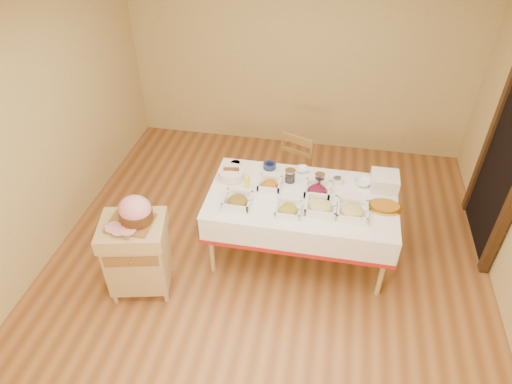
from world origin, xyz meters
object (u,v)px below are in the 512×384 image
mustard_bottle (247,181)px  preserve_jar_left (290,176)px  ham_on_board (135,212)px  butcher_cart (137,252)px  plate_stack (384,181)px  dining_chair (289,176)px  dining_table (301,209)px  preserve_jar_right (320,180)px  brass_platter (385,207)px  bread_basket (231,174)px

mustard_bottle → preserve_jar_left: bearing=22.8°
ham_on_board → mustard_bottle: 1.14m
butcher_cart → plate_stack: 2.47m
ham_on_board → preserve_jar_left: 1.56m
dining_chair → dining_table: bearing=-73.8°
dining_table → plate_stack: 0.86m
dining_table → plate_stack: size_ratio=6.82×
dining_chair → ham_on_board: (-1.19, -1.41, 0.46)m
preserve_jar_right → dining_table: bearing=-123.6°
preserve_jar_left → brass_platter: preserve_jar_left is taller
ham_on_board → brass_platter: ham_on_board is taller
plate_stack → mustard_bottle: bearing=-169.5°
brass_platter → butcher_cart: bearing=-162.2°
dining_table → brass_platter: 0.80m
ham_on_board → plate_stack: 2.39m
dining_table → butcher_cart: size_ratio=2.23×
butcher_cart → preserve_jar_right: size_ratio=6.41×
ham_on_board → mustard_bottle: ham_on_board is taller
plate_stack → brass_platter: size_ratio=0.83×
ham_on_board → brass_platter: size_ratio=1.27×
preserve_jar_right → plate_stack: plate_stack is taller
butcher_cart → brass_platter: (2.21, 0.71, 0.32)m
plate_stack → brass_platter: plate_stack is taller
mustard_bottle → ham_on_board: bearing=-137.9°
bread_basket → brass_platter: bread_basket is taller
mustard_bottle → plate_stack: mustard_bottle is taller
butcher_cart → ham_on_board: ham_on_board is taller
butcher_cart → mustard_bottle: (0.88, 0.79, 0.37)m
ham_on_board → preserve_jar_left: bearing=36.8°
butcher_cart → plate_stack: (2.21, 1.04, 0.37)m
dining_table → dining_chair: size_ratio=1.97×
dining_table → bread_basket: bread_basket is taller
ham_on_board → preserve_jar_right: size_ratio=3.21×
dining_table → ham_on_board: ham_on_board is taller
plate_stack → preserve_jar_right: bearing=-173.2°
dining_table → mustard_bottle: mustard_bottle is taller
dining_chair → preserve_jar_right: dining_chair is taller
dining_table → preserve_jar_left: bearing=124.5°
dining_table → brass_platter: brass_platter is taller
preserve_jar_right → plate_stack: 0.63m
mustard_bottle → butcher_cart: bearing=-138.1°
preserve_jar_left → preserve_jar_right: bearing=0.2°
butcher_cart → plate_stack: plate_stack is taller
preserve_jar_left → plate_stack: size_ratio=0.51×
preserve_jar_left → mustard_bottle: bearing=-157.2°
butcher_cart → preserve_jar_left: (1.29, 0.96, 0.36)m
preserve_jar_right → mustard_bottle: (-0.70, -0.17, 0.01)m
butcher_cart → dining_chair: (1.23, 1.45, 0.01)m
dining_table → dining_chair: bearing=106.2°
dining_table → plate_stack: bearing=20.8°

